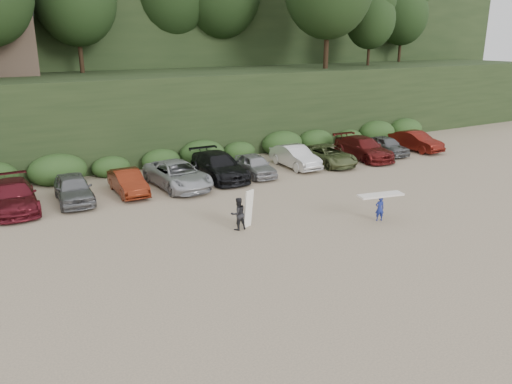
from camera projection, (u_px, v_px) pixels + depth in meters
ground at (307, 232)px, 23.00m from camera, size 120.00×120.00×0.00m
hillside_backdrop at (96, 9)px, 49.24m from camera, size 90.00×41.50×28.00m
parked_cars at (185, 173)px, 30.13m from camera, size 39.64×6.20×1.63m
child_surfer at (380, 203)px, 24.22m from camera, size 2.35×1.07×1.36m
adult_surfer at (239, 213)px, 23.15m from camera, size 1.24×0.62×1.84m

